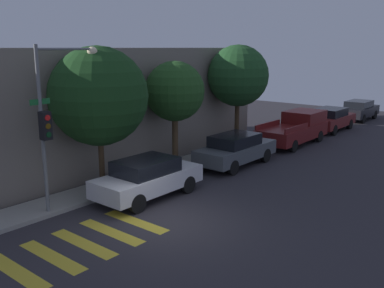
{
  "coord_description": "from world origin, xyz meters",
  "views": [
    {
      "loc": [
        -9.26,
        -8.75,
        5.45
      ],
      "look_at": [
        3.87,
        2.1,
        1.6
      ],
      "focal_mm": 40.0,
      "sensor_mm": 36.0,
      "label": 1
    }
  ],
  "objects_px": {
    "sedan_tail_of_row": "(359,110)",
    "traffic_light_pole": "(56,107)",
    "pickup_truck": "(296,128)",
    "tree_near_corner": "(99,96)",
    "tree_midblock": "(175,92)",
    "tree_far_end": "(238,76)",
    "sedan_middle": "(236,149)",
    "sedan_far_end": "(330,119)",
    "sedan_near_corner": "(148,177)"
  },
  "relations": [
    {
      "from": "sedan_near_corner",
      "to": "sedan_tail_of_row",
      "type": "bearing_deg",
      "value": -0.0
    },
    {
      "from": "sedan_far_end",
      "to": "sedan_tail_of_row",
      "type": "xyz_separation_m",
      "value": [
        5.59,
        -0.0,
        -0.01
      ]
    },
    {
      "from": "tree_near_corner",
      "to": "sedan_tail_of_row",
      "type": "bearing_deg",
      "value": -4.69
    },
    {
      "from": "sedan_middle",
      "to": "tree_near_corner",
      "type": "distance_m",
      "value": 7.25
    },
    {
      "from": "sedan_tail_of_row",
      "to": "tree_near_corner",
      "type": "distance_m",
      "value": 23.52
    },
    {
      "from": "traffic_light_pole",
      "to": "sedan_tail_of_row",
      "type": "xyz_separation_m",
      "value": [
        25.49,
        -1.27,
        -2.79
      ]
    },
    {
      "from": "sedan_tail_of_row",
      "to": "tree_midblock",
      "type": "distance_m",
      "value": 19.31
    },
    {
      "from": "traffic_light_pole",
      "to": "sedan_middle",
      "type": "distance_m",
      "value": 9.13
    },
    {
      "from": "sedan_near_corner",
      "to": "tree_far_end",
      "type": "distance_m",
      "value": 9.48
    },
    {
      "from": "sedan_far_end",
      "to": "tree_far_end",
      "type": "xyz_separation_m",
      "value": [
        -8.38,
        1.91,
        3.18
      ]
    },
    {
      "from": "sedan_far_end",
      "to": "tree_midblock",
      "type": "distance_m",
      "value": 13.84
    },
    {
      "from": "traffic_light_pole",
      "to": "sedan_middle",
      "type": "relative_size",
      "value": 1.22
    },
    {
      "from": "sedan_middle",
      "to": "tree_far_end",
      "type": "relative_size",
      "value": 0.81
    },
    {
      "from": "sedan_middle",
      "to": "tree_near_corner",
      "type": "relative_size",
      "value": 0.82
    },
    {
      "from": "sedan_middle",
      "to": "sedan_tail_of_row",
      "type": "distance_m",
      "value": 16.9
    },
    {
      "from": "sedan_far_end",
      "to": "sedan_middle",
      "type": "bearing_deg",
      "value": -180.0
    },
    {
      "from": "tree_far_end",
      "to": "traffic_light_pole",
      "type": "bearing_deg",
      "value": -176.83
    },
    {
      "from": "sedan_tail_of_row",
      "to": "tree_midblock",
      "type": "relative_size",
      "value": 0.9
    },
    {
      "from": "sedan_middle",
      "to": "tree_midblock",
      "type": "bearing_deg",
      "value": 138.07
    },
    {
      "from": "tree_near_corner",
      "to": "tree_midblock",
      "type": "height_order",
      "value": "tree_near_corner"
    },
    {
      "from": "sedan_middle",
      "to": "sedan_far_end",
      "type": "relative_size",
      "value": 1.01
    },
    {
      "from": "sedan_middle",
      "to": "tree_midblock",
      "type": "distance_m",
      "value": 3.96
    },
    {
      "from": "pickup_truck",
      "to": "sedan_tail_of_row",
      "type": "bearing_deg",
      "value": -0.0
    },
    {
      "from": "tree_far_end",
      "to": "sedan_tail_of_row",
      "type": "bearing_deg",
      "value": -7.79
    },
    {
      "from": "sedan_near_corner",
      "to": "tree_far_end",
      "type": "relative_size",
      "value": 0.76
    },
    {
      "from": "sedan_tail_of_row",
      "to": "tree_far_end",
      "type": "relative_size",
      "value": 0.78
    },
    {
      "from": "sedan_middle",
      "to": "sedan_far_end",
      "type": "xyz_separation_m",
      "value": [
        11.31,
        0.0,
        0.01
      ]
    },
    {
      "from": "sedan_near_corner",
      "to": "sedan_middle",
      "type": "distance_m",
      "value": 5.79
    },
    {
      "from": "sedan_near_corner",
      "to": "sedan_tail_of_row",
      "type": "relative_size",
      "value": 0.97
    },
    {
      "from": "sedan_near_corner",
      "to": "tree_near_corner",
      "type": "bearing_deg",
      "value": 106.67
    },
    {
      "from": "sedan_middle",
      "to": "tree_far_end",
      "type": "distance_m",
      "value": 4.73
    },
    {
      "from": "pickup_truck",
      "to": "tree_near_corner",
      "type": "relative_size",
      "value": 0.96
    },
    {
      "from": "tree_far_end",
      "to": "tree_midblock",
      "type": "bearing_deg",
      "value": 180.0
    },
    {
      "from": "traffic_light_pole",
      "to": "sedan_tail_of_row",
      "type": "relative_size",
      "value": 1.26
    },
    {
      "from": "sedan_middle",
      "to": "tree_far_end",
      "type": "height_order",
      "value": "tree_far_end"
    },
    {
      "from": "traffic_light_pole",
      "to": "tree_near_corner",
      "type": "distance_m",
      "value": 2.32
    },
    {
      "from": "sedan_far_end",
      "to": "tree_midblock",
      "type": "bearing_deg",
      "value": 171.91
    },
    {
      "from": "sedan_tail_of_row",
      "to": "traffic_light_pole",
      "type": "bearing_deg",
      "value": 177.14
    },
    {
      "from": "sedan_middle",
      "to": "sedan_tail_of_row",
      "type": "height_order",
      "value": "sedan_middle"
    },
    {
      "from": "sedan_far_end",
      "to": "tree_far_end",
      "type": "relative_size",
      "value": 0.8
    },
    {
      "from": "sedan_middle",
      "to": "sedan_tail_of_row",
      "type": "xyz_separation_m",
      "value": [
        16.9,
        0.0,
        0.0
      ]
    },
    {
      "from": "sedan_tail_of_row",
      "to": "tree_near_corner",
      "type": "height_order",
      "value": "tree_near_corner"
    },
    {
      "from": "traffic_light_pole",
      "to": "tree_near_corner",
      "type": "relative_size",
      "value": 1.0
    },
    {
      "from": "tree_near_corner",
      "to": "tree_far_end",
      "type": "xyz_separation_m",
      "value": [
        9.29,
        -0.0,
        0.29
      ]
    },
    {
      "from": "sedan_far_end",
      "to": "tree_far_end",
      "type": "height_order",
      "value": "tree_far_end"
    },
    {
      "from": "sedan_middle",
      "to": "pickup_truck",
      "type": "height_order",
      "value": "pickup_truck"
    },
    {
      "from": "sedan_tail_of_row",
      "to": "tree_near_corner",
      "type": "relative_size",
      "value": 0.79
    },
    {
      "from": "sedan_middle",
      "to": "sedan_tail_of_row",
      "type": "bearing_deg",
      "value": 0.0
    },
    {
      "from": "pickup_truck",
      "to": "tree_midblock",
      "type": "bearing_deg",
      "value": 167.06
    },
    {
      "from": "sedan_near_corner",
      "to": "pickup_truck",
      "type": "height_order",
      "value": "pickup_truck"
    }
  ]
}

